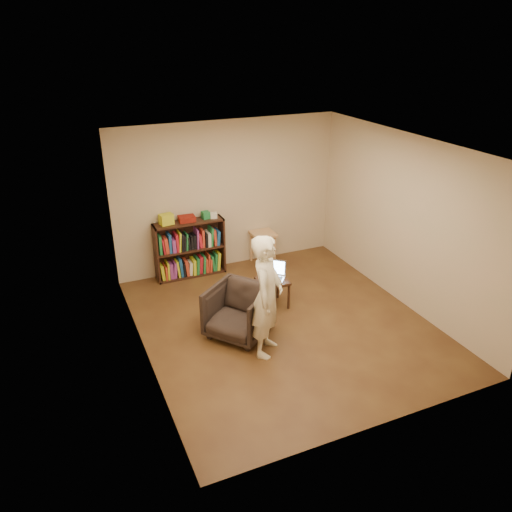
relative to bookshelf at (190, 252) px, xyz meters
name	(u,v)px	position (x,y,z in m)	size (l,w,h in m)	color
floor	(284,324)	(0.78, -2.09, -0.44)	(4.50, 4.50, 0.00)	#442715
ceiling	(289,147)	(0.78, -2.09, 2.16)	(4.50, 4.50, 0.00)	white
wall_back	(228,196)	(0.78, 0.16, 0.86)	(4.00, 4.00, 0.00)	#BFB390
wall_left	(139,268)	(-1.22, -2.09, 0.86)	(4.50, 4.50, 0.00)	#BFB390
wall_right	(405,222)	(2.78, -2.09, 0.86)	(4.50, 4.50, 0.00)	#BFB390
bookshelf	(190,252)	(0.00, 0.00, 0.00)	(1.20, 0.30, 1.00)	black
box_yellow	(166,219)	(-0.36, 0.00, 0.65)	(0.22, 0.16, 0.18)	#CAD425
red_cloth	(187,219)	(-0.02, 0.01, 0.61)	(0.27, 0.20, 0.09)	maroon
box_green	(206,215)	(0.32, 0.01, 0.62)	(0.12, 0.12, 0.12)	#20793C
box_white	(214,215)	(0.45, -0.02, 0.61)	(0.11, 0.11, 0.09)	silver
stool	(263,239)	(1.36, -0.06, 0.04)	(0.41, 0.41, 0.60)	tan
armchair	(239,312)	(0.08, -2.08, -0.07)	(0.78, 0.80, 0.73)	black
side_table	(272,284)	(0.85, -1.54, -0.07)	(0.44, 0.44, 0.44)	black
laptop	(273,274)	(0.90, -1.47, 0.07)	(0.45, 0.44, 0.27)	silver
person	(267,296)	(0.27, -2.59, 0.40)	(0.61, 0.40, 1.67)	beige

